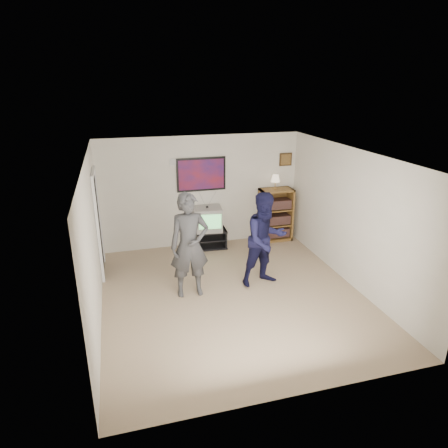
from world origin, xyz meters
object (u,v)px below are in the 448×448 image
media_stand (207,239)px  bookshelf (275,215)px  person_tall (189,246)px  person_short (265,240)px  crt_television (207,219)px

media_stand → bookshelf: bearing=5.1°
bookshelf → person_tall: size_ratio=0.66×
media_stand → person_short: size_ratio=0.50×
crt_television → person_short: bearing=-65.1°
media_stand → person_tall: size_ratio=0.47×
crt_television → bookshelf: 1.66m
bookshelf → person_tall: bearing=-140.4°
person_short → crt_television: bearing=97.3°
bookshelf → person_tall: (-2.43, -2.01, 0.31)m
person_short → person_tall: bearing=170.1°
person_short → bookshelf: bearing=51.8°
crt_television → person_short: person_short is taller
bookshelf → media_stand: bearing=-178.3°
crt_television → person_tall: person_tall is taller
person_tall → person_short: 1.41m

